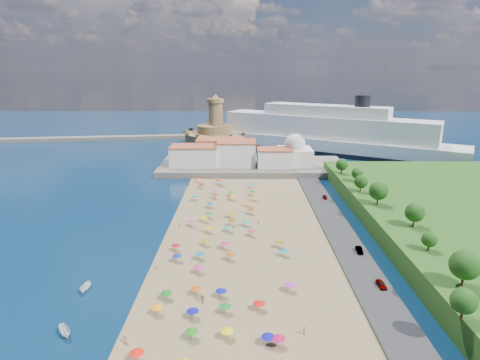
{
  "coord_description": "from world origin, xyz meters",
  "views": [
    {
      "loc": [
        4.75,
        -117.92,
        47.92
      ],
      "look_at": [
        4.0,
        25.0,
        8.0
      ],
      "focal_mm": 30.0,
      "sensor_mm": 36.0,
      "label": 1
    }
  ],
  "objects": [
    {
      "name": "breakwater",
      "position": [
        -110.0,
        153.0,
        1.3
      ],
      "size": [
        199.03,
        34.77,
        2.6
      ],
      "primitive_type": "cube",
      "rotation": [
        0.0,
        0.0,
        0.14
      ],
      "color": "#59544C",
      "rests_on": "ground"
    },
    {
      "name": "beachgoers",
      "position": [
        -6.39,
        -14.58,
        1.15
      ],
      "size": [
        34.53,
        100.6,
        1.89
      ],
      "color": "tan",
      "rests_on": "beach"
    },
    {
      "name": "cruise_ship",
      "position": [
        53.05,
        115.09,
        9.98
      ],
      "size": [
        145.32,
        96.2,
        33.71
      ],
      "color": "black",
      "rests_on": "ground"
    },
    {
      "name": "moored_boats",
      "position": [
        -28.97,
        -47.31,
        0.83
      ],
      "size": [
        5.15,
        20.02,
        1.71
      ],
      "color": "white",
      "rests_on": "ground"
    },
    {
      "name": "parked_cars",
      "position": [
        36.0,
        -13.78,
        1.34
      ],
      "size": [
        1.78,
        67.12,
        1.32
      ],
      "color": "gray",
      "rests_on": "promenade"
    },
    {
      "name": "jetty",
      "position": [
        -12.0,
        108.0,
        1.2
      ],
      "size": [
        18.0,
        70.0,
        2.4
      ],
      "primitive_type": "cube",
      "color": "#59544C",
      "rests_on": "ground"
    },
    {
      "name": "hillside_trees",
      "position": [
        47.91,
        -8.76,
        10.05
      ],
      "size": [
        13.93,
        104.36,
        7.6
      ],
      "color": "#382314",
      "rests_on": "hillside"
    },
    {
      "name": "domed_building",
      "position": [
        30.0,
        71.0,
        8.97
      ],
      "size": [
        16.0,
        16.0,
        15.0
      ],
      "color": "silver",
      "rests_on": "terrace"
    },
    {
      "name": "fortress",
      "position": [
        -12.0,
        138.0,
        6.68
      ],
      "size": [
        40.0,
        40.0,
        32.4
      ],
      "color": "olive",
      "rests_on": "ground"
    },
    {
      "name": "waterfront_buildings",
      "position": [
        -3.05,
        73.64,
        7.88
      ],
      "size": [
        57.0,
        29.0,
        11.0
      ],
      "color": "silver",
      "rests_on": "terrace"
    },
    {
      "name": "ground",
      "position": [
        0.0,
        0.0,
        0.0
      ],
      "size": [
        700.0,
        700.0,
        0.0
      ],
      "primitive_type": "plane",
      "color": "#071938",
      "rests_on": "ground"
    },
    {
      "name": "beach_parasols",
      "position": [
        -1.06,
        -10.97,
        2.15
      ],
      "size": [
        32.62,
        117.26,
        2.2
      ],
      "color": "gray",
      "rests_on": "beach"
    },
    {
      "name": "terrace",
      "position": [
        10.0,
        73.0,
        1.5
      ],
      "size": [
        90.0,
        36.0,
        3.0
      ],
      "primitive_type": "cube",
      "color": "#59544C",
      "rests_on": "ground"
    }
  ]
}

